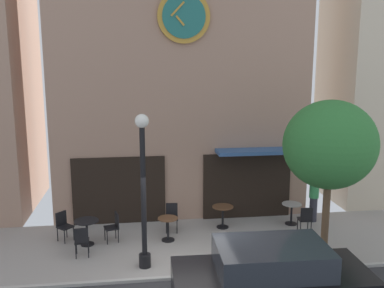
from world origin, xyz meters
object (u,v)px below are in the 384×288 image
cafe_table_near_curb (168,226)px  cafe_chair_by_entrance (305,218)px  cafe_chair_right_end (63,224)px  parked_car_black (271,279)px  street_tree (330,145)px  pedestrian_green (314,197)px  cafe_table_rightmost (223,213)px  cafe_chair_left_end (114,225)px  cafe_chair_near_lamp (172,215)px  cafe_table_center_left (292,210)px  street_lamp (143,192)px  cafe_table_leftmost (87,227)px  cafe_chair_facing_street (82,239)px

cafe_table_near_curb → cafe_chair_by_entrance: bearing=-0.6°
cafe_chair_right_end → parked_car_black: parked_car_black is taller
street_tree → pedestrian_green: size_ratio=2.67×
cafe_table_rightmost → street_tree: bearing=-49.6°
cafe_table_near_curb → cafe_chair_by_entrance: (4.40, -0.05, 0.05)m
cafe_chair_left_end → cafe_chair_near_lamp: bearing=18.6°
cafe_table_near_curb → cafe_table_center_left: (4.25, 0.81, 0.01)m
pedestrian_green → parked_car_black: pedestrian_green is taller
cafe_table_center_left → pedestrian_green: size_ratio=0.43×
cafe_table_center_left → pedestrian_green: bearing=11.3°
street_tree → parked_car_black: (-2.22, -2.19, -2.50)m
street_lamp → cafe_table_center_left: street_lamp is taller
cafe_table_rightmost → cafe_chair_near_lamp: 1.70m
cafe_table_leftmost → cafe_table_near_curb: bearing=0.0°
cafe_chair_by_entrance → parked_car_black: (-2.44, -4.03, 0.23)m
cafe_table_center_left → cafe_chair_by_entrance: (0.14, -0.85, 0.03)m
cafe_chair_near_lamp → cafe_chair_right_end: 3.39m
street_tree → cafe_chair_facing_street: street_tree is taller
street_tree → pedestrian_green: street_tree is taller
street_tree → cafe_chair_near_lamp: street_tree is taller
street_tree → cafe_chair_right_end: size_ratio=4.96×
cafe_table_leftmost → cafe_table_rightmost: cafe_table_leftmost is taller
cafe_table_rightmost → cafe_chair_facing_street: size_ratio=0.82×
cafe_chair_near_lamp → cafe_chair_facing_street: bearing=-148.9°
cafe_table_leftmost → cafe_chair_left_end: size_ratio=0.86×
cafe_chair_right_end → pedestrian_green: (8.28, 0.53, 0.33)m
cafe_table_leftmost → cafe_chair_near_lamp: (2.62, 0.77, -0.02)m
street_lamp → cafe_chair_left_end: street_lamp is taller
cafe_chair_left_end → pedestrian_green: pedestrian_green is taller
cafe_table_rightmost → cafe_chair_near_lamp: size_ratio=0.82×
cafe_table_near_curb → street_lamp: bearing=-114.3°
cafe_chair_by_entrance → cafe_chair_right_end: same height
cafe_table_center_left → cafe_chair_facing_street: size_ratio=0.81×
cafe_table_near_curb → cafe_chair_near_lamp: (0.18, 0.77, 0.05)m
cafe_table_rightmost → cafe_chair_near_lamp: (-1.70, -0.04, 0.01)m
cafe_table_leftmost → cafe_table_rightmost: bearing=10.7°
cafe_chair_by_entrance → parked_car_black: parked_car_black is taller
street_lamp → cafe_table_rightmost: street_lamp is taller
cafe_table_leftmost → cafe_chair_facing_street: size_ratio=0.86×
cafe_table_center_left → parked_car_black: (-2.29, -4.89, 0.26)m
cafe_chair_by_entrance → street_lamp: bearing=-162.7°
street_tree → cafe_table_leftmost: 7.40m
cafe_chair_left_end → cafe_chair_right_end: (-1.55, 0.28, 0.00)m
cafe_chair_right_end → parked_car_black: (5.15, -4.52, 0.23)m
cafe_chair_right_end → parked_car_black: bearing=-41.3°
cafe_chair_by_entrance → cafe_chair_right_end: (-7.58, 0.49, 0.00)m
cafe_chair_left_end → cafe_table_rightmost: bearing=10.5°
pedestrian_green → parked_car_black: size_ratio=0.38×
cafe_table_rightmost → parked_car_black: 4.90m
cafe_table_center_left → cafe_chair_near_lamp: (-4.07, -0.03, 0.03)m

